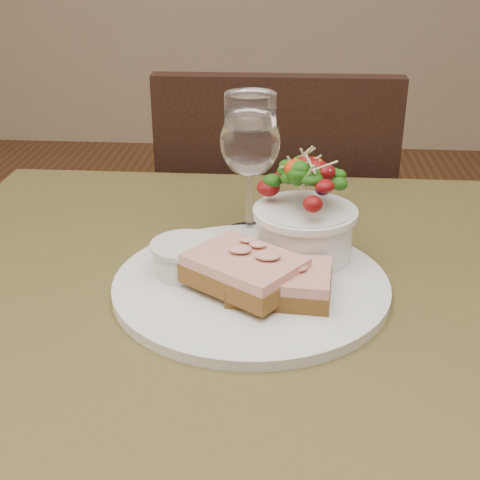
# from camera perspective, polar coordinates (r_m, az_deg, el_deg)

# --- Properties ---
(cafe_table) EXTENTS (0.80, 0.80, 0.75)m
(cafe_table) POSITION_cam_1_polar(r_m,az_deg,el_deg) (0.80, -0.74, -11.12)
(cafe_table) COLOR #4A401F
(cafe_table) RESTS_ON ground
(chair_far) EXTENTS (0.43, 0.43, 0.90)m
(chair_far) POSITION_cam_1_polar(r_m,az_deg,el_deg) (1.52, 2.78, -7.75)
(chair_far) COLOR black
(chair_far) RESTS_ON ground
(dinner_plate) EXTENTS (0.31, 0.31, 0.01)m
(dinner_plate) POSITION_cam_1_polar(r_m,az_deg,el_deg) (0.75, 0.94, -3.87)
(dinner_plate) COLOR white
(dinner_plate) RESTS_ON cafe_table
(sandwich_front) EXTENTS (0.11, 0.09, 0.03)m
(sandwich_front) POSITION_cam_1_polar(r_m,az_deg,el_deg) (0.72, 3.46, -3.56)
(sandwich_front) COLOR #533216
(sandwich_front) RESTS_ON dinner_plate
(sandwich_back) EXTENTS (0.15, 0.14, 0.03)m
(sandwich_back) POSITION_cam_1_polar(r_m,az_deg,el_deg) (0.72, 0.39, -2.59)
(sandwich_back) COLOR #533216
(sandwich_back) RESTS_ON dinner_plate
(ramekin) EXTENTS (0.07, 0.07, 0.04)m
(ramekin) POSITION_cam_1_polar(r_m,az_deg,el_deg) (0.76, -4.66, -1.36)
(ramekin) COLOR silver
(ramekin) RESTS_ON dinner_plate
(salad_bowl) EXTENTS (0.11, 0.11, 0.13)m
(salad_bowl) POSITION_cam_1_polar(r_m,az_deg,el_deg) (0.78, 5.59, 2.57)
(salad_bowl) COLOR white
(salad_bowl) RESTS_ON dinner_plate
(garnish) EXTENTS (0.05, 0.04, 0.02)m
(garnish) POSITION_cam_1_polar(r_m,az_deg,el_deg) (0.81, -2.68, -0.39)
(garnish) COLOR #0D3509
(garnish) RESTS_ON dinner_plate
(wine_glass) EXTENTS (0.08, 0.08, 0.18)m
(wine_glass) POSITION_cam_1_polar(r_m,az_deg,el_deg) (0.84, 0.87, 8.06)
(wine_glass) COLOR white
(wine_glass) RESTS_ON cafe_table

